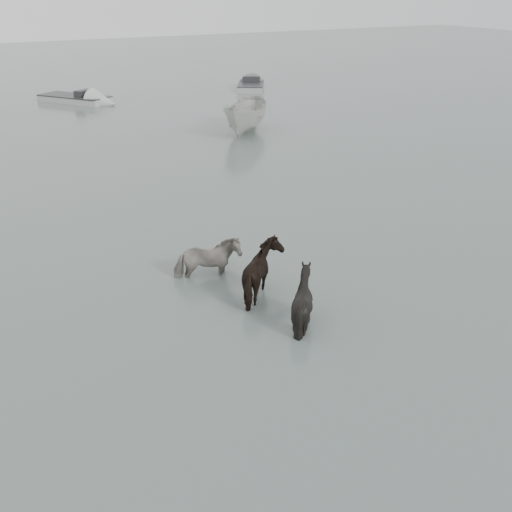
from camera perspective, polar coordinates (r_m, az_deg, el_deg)
name	(u,v)px	position (r m, az deg, el deg)	size (l,w,h in m)	color
ground	(320,311)	(13.97, 5.68, -4.89)	(140.00, 140.00, 0.00)	#4B5954
pony_pinto	(207,251)	(15.22, -4.40, 0.43)	(0.72, 1.59, 1.34)	black
pony_dark	(265,267)	(14.24, 0.80, -0.97)	(1.42, 1.22, 1.43)	black
pony_black	(303,289)	(13.23, 4.20, -2.98)	(1.17, 1.32, 1.45)	black
boat_small	(246,115)	(30.37, -0.86, 12.44)	(1.60, 4.26, 1.64)	#B2B2AD
skiff_port	(251,83)	(43.07, -0.44, 15.10)	(4.74, 1.60, 0.75)	gray
skiff_mid	(74,96)	(39.81, -15.85, 13.56)	(5.95, 1.60, 0.75)	#A3A6A3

